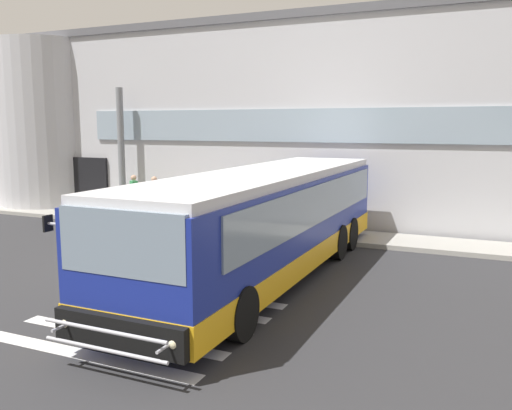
% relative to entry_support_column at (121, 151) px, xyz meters
% --- Properties ---
extents(ground_plane, '(80.00, 90.00, 0.02)m').
position_rel_entry_support_column_xyz_m(ground_plane, '(6.05, -5.40, -2.75)').
color(ground_plane, '#2B2B2D').
rests_on(ground_plane, ground).
extents(bay_paint_stripes, '(4.40, 3.96, 0.01)m').
position_rel_entry_support_column_xyz_m(bay_paint_stripes, '(8.05, -9.60, -2.73)').
color(bay_paint_stripes, silver).
rests_on(bay_paint_stripes, ground).
extents(terminal_building, '(25.17, 13.80, 7.88)m').
position_rel_entry_support_column_xyz_m(terminal_building, '(5.35, 6.25, 1.19)').
color(terminal_building, '#B7B7BC').
rests_on(terminal_building, ground).
extents(boarding_curb, '(27.37, 2.00, 0.15)m').
position_rel_entry_support_column_xyz_m(boarding_curb, '(6.05, -0.60, -2.66)').
color(boarding_curb, '#9E9B93').
rests_on(boarding_curb, ground).
extents(entry_support_column, '(0.28, 0.28, 5.18)m').
position_rel_entry_support_column_xyz_m(entry_support_column, '(0.00, 0.00, 0.00)').
color(entry_support_column, slate).
rests_on(entry_support_column, boarding_curb).
extents(bus_main_foreground, '(3.07, 11.95, 2.70)m').
position_rel_entry_support_column_xyz_m(bus_main_foreground, '(8.98, -5.86, -1.40)').
color(bus_main_foreground, navy).
rests_on(bus_main_foreground, ground).
extents(passenger_near_column, '(0.50, 0.39, 1.68)m').
position_rel_entry_support_column_xyz_m(passenger_near_column, '(0.80, -0.30, -1.66)').
color(passenger_near_column, '#4C4233').
rests_on(passenger_near_column, boarding_curb).
extents(passenger_by_doorway, '(0.59, 0.24, 1.68)m').
position_rel_entry_support_column_xyz_m(passenger_by_doorway, '(1.93, -0.50, -1.66)').
color(passenger_by_doorway, '#4C4233').
rests_on(passenger_by_doorway, boarding_curb).
extents(safety_bollard_yellow, '(0.18, 0.18, 0.90)m').
position_rel_entry_support_column_xyz_m(safety_bollard_yellow, '(6.96, -1.80, -2.29)').
color(safety_bollard_yellow, yellow).
rests_on(safety_bollard_yellow, ground).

